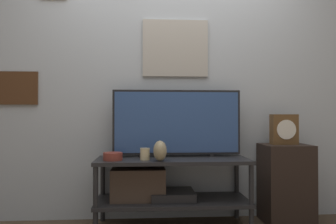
# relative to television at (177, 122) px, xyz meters

# --- Properties ---
(wall_back) EXTENTS (6.40, 0.08, 2.70)m
(wall_back) POSITION_rel_television_xyz_m (-0.05, 0.18, 0.48)
(wall_back) COLOR #B2BCC6
(wall_back) RESTS_ON ground_plane
(media_console) EXTENTS (1.28, 0.48, 0.58)m
(media_console) POSITION_rel_television_xyz_m (-0.16, -0.10, -0.52)
(media_console) COLOR #232326
(media_console) RESTS_ON ground_plane
(television) EXTENTS (1.12, 0.05, 0.59)m
(television) POSITION_rel_television_xyz_m (0.00, 0.00, 0.00)
(television) COLOR black
(television) RESTS_ON media_console
(vase_urn_stoneware) EXTENTS (0.11, 0.15, 0.16)m
(vase_urn_stoneware) POSITION_rel_television_xyz_m (-0.16, -0.26, -0.22)
(vase_urn_stoneware) COLOR tan
(vase_urn_stoneware) RESTS_ON media_console
(vase_wide_bowl) EXTENTS (0.16, 0.16, 0.06)m
(vase_wide_bowl) POSITION_rel_television_xyz_m (-0.54, -0.19, -0.27)
(vase_wide_bowl) COLOR brown
(vase_wide_bowl) RESTS_ON media_console
(candle_jar) EXTENTS (0.08, 0.08, 0.10)m
(candle_jar) POSITION_rel_television_xyz_m (-0.28, -0.19, -0.25)
(candle_jar) COLOR beige
(candle_jar) RESTS_ON media_console
(side_table) EXTENTS (0.40, 0.36, 0.68)m
(side_table) POSITION_rel_television_xyz_m (0.96, -0.05, -0.54)
(side_table) COLOR black
(side_table) RESTS_ON ground_plane
(mantel_clock) EXTENTS (0.23, 0.11, 0.27)m
(mantel_clock) POSITION_rel_television_xyz_m (0.95, -0.04, -0.06)
(mantel_clock) COLOR brown
(mantel_clock) RESTS_ON side_table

